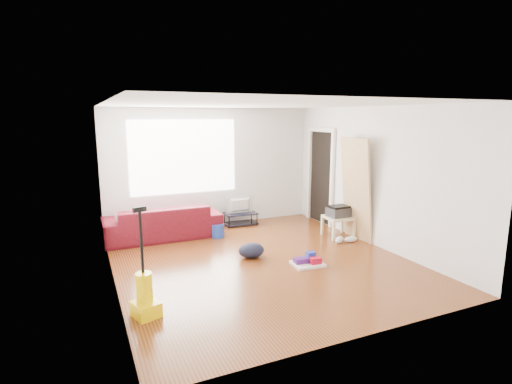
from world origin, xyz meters
name	(u,v)px	position (x,y,z in m)	size (l,w,h in m)	color
room	(261,184)	(0.07, 0.15, 1.25)	(4.51, 5.01, 2.51)	#57200D
sofa	(163,238)	(-1.20, 1.95, 0.00)	(2.20, 0.86, 0.64)	#380B11
tv_stand	(241,218)	(0.54, 2.22, 0.14)	(0.71, 0.43, 0.26)	black
tv	(241,205)	(0.54, 2.22, 0.44)	(0.61, 0.08, 0.35)	black
side_table	(338,220)	(1.95, 0.63, 0.34)	(0.54, 0.54, 0.41)	#CCBB8F
printer	(339,211)	(1.95, 0.63, 0.51)	(0.42, 0.32, 0.21)	#2C2C2F
bucket	(218,237)	(-0.21, 1.55, 0.00)	(0.26, 0.26, 0.26)	#1F3EAB
toilet_paper	(218,228)	(-0.20, 1.58, 0.18)	(0.11, 0.11, 0.10)	silver
cleaning_tray	(308,262)	(0.62, -0.44, 0.05)	(0.51, 0.42, 0.17)	silver
backpack	(251,257)	(-0.07, 0.23, 0.00)	(0.44, 0.35, 0.24)	black
sneakers	(345,239)	(1.85, 0.25, 0.06)	(0.50, 0.26, 0.11)	silver
vacuum	(145,296)	(-2.00, -1.06, 0.24)	(0.36, 0.38, 1.31)	#FFD800
door_panel	(354,239)	(2.13, 0.35, 0.00)	(0.04, 0.78, 1.95)	tan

